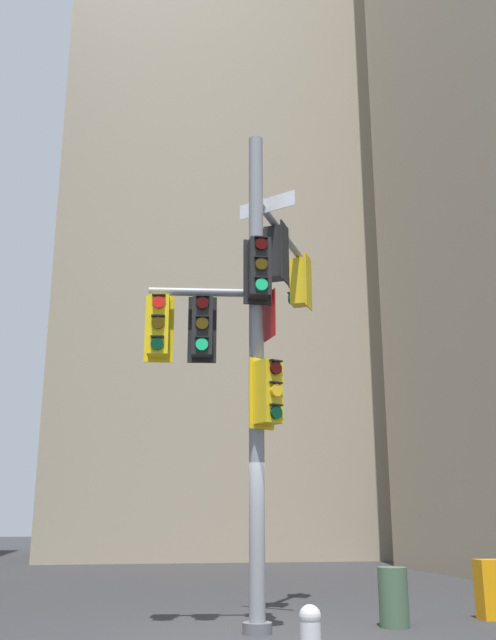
# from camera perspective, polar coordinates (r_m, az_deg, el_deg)

# --- Properties ---
(ground) EXTENTS (120.00, 120.00, 0.00)m
(ground) POSITION_cam_1_polar(r_m,az_deg,el_deg) (11.54, 0.75, -23.84)
(ground) COLOR #2D2D30
(building_mid_block) EXTENTS (14.86, 14.86, 33.27)m
(building_mid_block) POSITION_cam_1_polar(r_m,az_deg,el_deg) (39.13, -2.95, 6.95)
(building_mid_block) COLOR tan
(building_mid_block) RESTS_ON ground
(signal_pole_assembly) EXTENTS (3.53, 3.45, 8.21)m
(signal_pole_assembly) POSITION_cam_1_polar(r_m,az_deg,el_deg) (12.20, 0.25, -0.47)
(signal_pole_assembly) COLOR gray
(signal_pole_assembly) RESTS_ON ground
(newspaper_box) EXTENTS (0.45, 0.36, 0.97)m
(newspaper_box) POSITION_cam_1_polar(r_m,az_deg,el_deg) (13.65, 18.86, -19.72)
(newspaper_box) COLOR orange
(newspaper_box) RESTS_ON ground
(trash_bin) EXTENTS (0.47, 0.47, 0.90)m
(trash_bin) POSITION_cam_1_polar(r_m,az_deg,el_deg) (12.33, 11.57, -20.90)
(trash_bin) COLOR #3F593F
(trash_bin) RESTS_ON ground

